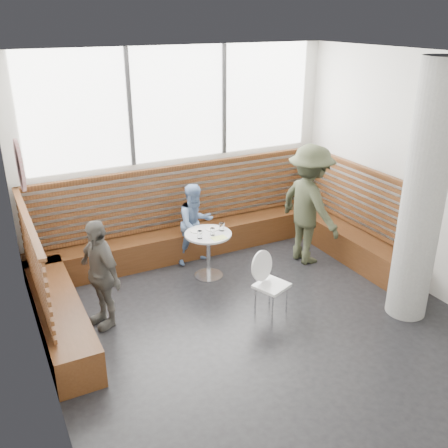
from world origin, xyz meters
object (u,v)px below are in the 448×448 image
concrete_column (423,197)px  child_left (100,274)px  cafe_table (208,246)px  cafe_chair (269,278)px  child_back (195,224)px  adult_man (309,205)px

concrete_column → child_left: size_ratio=2.28×
cafe_table → cafe_chair: size_ratio=0.83×
cafe_chair → child_back: size_ratio=0.66×
adult_man → child_back: (-1.57, 0.74, -0.29)m
cafe_table → concrete_column: bearing=-47.2°
cafe_chair → child_left: child_left is taller
cafe_chair → child_back: child_back is taller
cafe_chair → child_back: 1.76m
child_left → concrete_column: bearing=50.7°
adult_man → concrete_column: bearing=-175.0°
cafe_table → adult_man: size_ratio=0.38×
adult_man → child_back: 1.76m
cafe_table → cafe_chair: cafe_chair is taller
concrete_column → cafe_chair: (-1.59, 0.83, -1.11)m
concrete_column → adult_man: concrete_column is taller
cafe_table → cafe_chair: (0.29, -1.20, -0.01)m
child_back → child_left: 2.01m
adult_man → child_left: adult_man is taller
adult_man → child_back: adult_man is taller
concrete_column → cafe_chair: concrete_column is taller
cafe_table → child_back: (0.04, 0.53, 0.13)m
concrete_column → adult_man: 1.96m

